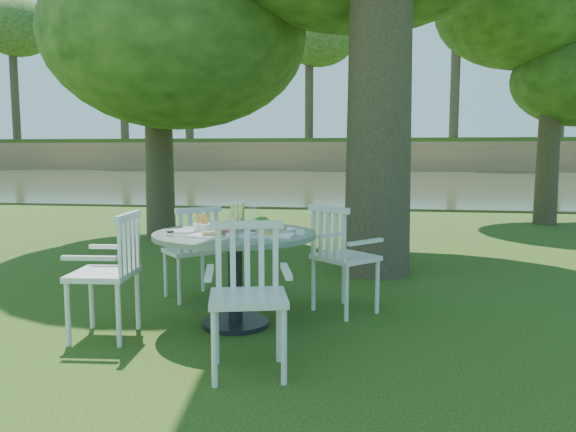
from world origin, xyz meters
name	(u,v)px	position (x,y,z in m)	size (l,w,h in m)	color
ground	(285,310)	(0.00, 0.00, 0.00)	(140.00, 140.00, 0.00)	#1B360B
table	(235,251)	(-0.33, -0.51, 0.63)	(1.34, 1.34, 0.79)	black
chair_ne	(338,251)	(0.48, -0.02, 0.57)	(0.67, 0.67, 0.97)	white
chair_nw	(195,246)	(-0.93, 0.23, 0.54)	(0.64, 0.63, 0.92)	white
chair_sw	(115,265)	(-1.17, -0.95, 0.57)	(0.51, 0.54, 0.98)	white
chair_se	(248,284)	(-0.02, -1.39, 0.58)	(0.60, 0.57, 0.98)	white
tableware	(235,226)	(-0.35, -0.45, 0.84)	(1.14, 0.89, 0.23)	white
river	(361,181)	(0.00, 23.00, 0.00)	(100.00, 28.00, 0.12)	#2E351F
far_bank	(372,79)	(0.28, 41.12, 7.25)	(100.00, 18.00, 15.20)	olive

